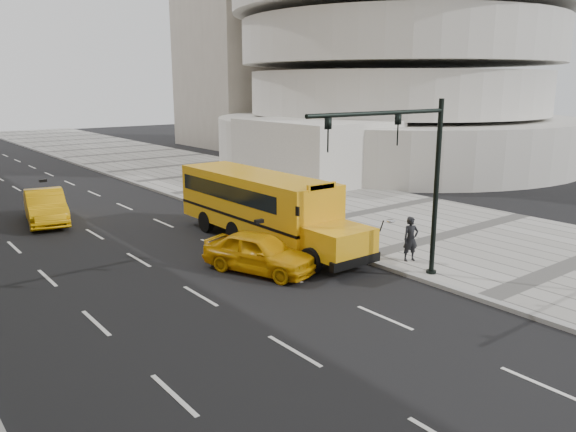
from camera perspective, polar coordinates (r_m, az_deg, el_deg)
ground at (r=23.73m, az=-12.74°, el=-3.92°), size 140.00×140.00×0.00m
sidewalk_museum at (r=30.57m, az=7.95°, el=0.28°), size 12.00×140.00×0.15m
curb_museum at (r=26.69m, az=-1.07°, el=-1.50°), size 0.30×140.00×0.15m
guggenheim at (r=55.57m, az=7.14°, el=20.11°), size 33.20×42.20×35.00m
school_bus at (r=24.92m, az=-2.93°, el=1.41°), size 2.96×11.56×3.19m
taxi_near at (r=20.99m, az=-2.92°, el=-3.72°), size 3.23×4.78×1.51m
taxi_far at (r=30.85m, az=-23.41°, el=0.88°), size 2.66×5.33×1.68m
pedestrian at (r=22.26m, az=12.36°, el=-2.29°), size 0.74×0.61×1.75m
traffic_signal at (r=19.25m, az=12.41°, el=4.63°), size 6.18×0.36×6.40m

